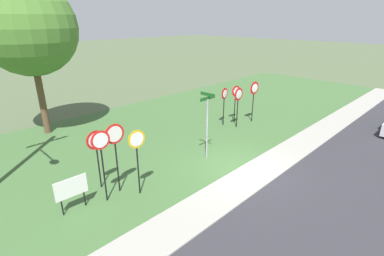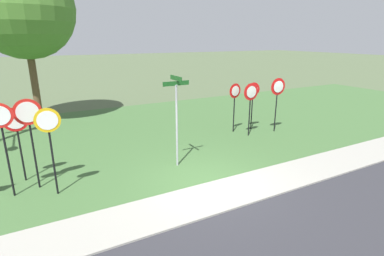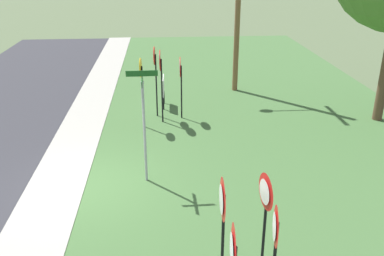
% 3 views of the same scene
% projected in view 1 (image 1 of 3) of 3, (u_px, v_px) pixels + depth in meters
% --- Properties ---
extents(ground_plane, '(160.00, 160.00, 0.00)m').
position_uv_depth(ground_plane, '(238.00, 169.00, 12.70)').
color(ground_plane, '#4C5B3D').
extents(road_asphalt, '(44.00, 6.40, 0.01)m').
position_uv_depth(road_asphalt, '(356.00, 219.00, 9.54)').
color(road_asphalt, '#2D2D33').
rests_on(road_asphalt, ground_plane).
extents(sidewalk_strip, '(44.00, 1.60, 0.06)m').
position_uv_depth(sidewalk_strip, '(254.00, 175.00, 12.16)').
color(sidewalk_strip, '#99968C').
rests_on(sidewalk_strip, ground_plane).
extents(grass_median, '(44.00, 12.00, 0.04)m').
position_uv_depth(grass_median, '(154.00, 133.00, 16.63)').
color(grass_median, '#3D6033').
rests_on(grass_median, ground_plane).
extents(stop_sign_near_left, '(0.74, 0.10, 2.39)m').
position_uv_depth(stop_sign_near_left, '(97.00, 147.00, 10.64)').
color(stop_sign_near_left, black).
rests_on(stop_sign_near_left, grass_median).
extents(stop_sign_near_right, '(0.75, 0.10, 2.74)m').
position_uv_depth(stop_sign_near_right, '(115.00, 143.00, 10.30)').
color(stop_sign_near_right, black).
rests_on(stop_sign_near_right, grass_median).
extents(stop_sign_far_left, '(0.68, 0.11, 2.73)m').
position_uv_depth(stop_sign_far_left, '(102.00, 151.00, 9.74)').
color(stop_sign_far_left, black).
rests_on(stop_sign_far_left, grass_median).
extents(stop_sign_far_center, '(0.68, 0.11, 2.57)m').
position_uv_depth(stop_sign_far_center, '(137.00, 149.00, 10.21)').
color(stop_sign_far_center, black).
rests_on(stop_sign_far_center, grass_median).
extents(yield_sign_near_left, '(0.78, 0.10, 2.45)m').
position_uv_depth(yield_sign_near_left, '(238.00, 98.00, 16.85)').
color(yield_sign_near_left, black).
rests_on(yield_sign_near_left, grass_median).
extents(yield_sign_near_right, '(0.80, 0.12, 2.59)m').
position_uv_depth(yield_sign_near_right, '(254.00, 92.00, 17.77)').
color(yield_sign_near_right, black).
rests_on(yield_sign_near_right, grass_median).
extents(yield_sign_far_left, '(0.67, 0.14, 2.33)m').
position_uv_depth(yield_sign_far_left, '(236.00, 95.00, 17.86)').
color(yield_sign_far_left, black).
rests_on(yield_sign_far_left, grass_median).
extents(yield_sign_far_right, '(0.69, 0.13, 2.35)m').
position_uv_depth(yield_sign_far_right, '(225.00, 98.00, 17.24)').
color(yield_sign_far_right, black).
rests_on(yield_sign_far_right, grass_median).
extents(street_name_post, '(0.96, 0.82, 3.17)m').
position_uv_depth(street_name_post, '(207.00, 121.00, 12.96)').
color(street_name_post, '#9EA0A8').
rests_on(street_name_post, grass_median).
extents(notice_board, '(1.10, 0.08, 1.25)m').
position_uv_depth(notice_board, '(71.00, 189.00, 9.63)').
color(notice_board, black).
rests_on(notice_board, grass_median).
extents(oak_tree_left, '(4.89, 4.89, 8.19)m').
position_uv_depth(oak_tree_left, '(28.00, 28.00, 14.65)').
color(oak_tree_left, brown).
rests_on(oak_tree_left, grass_median).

